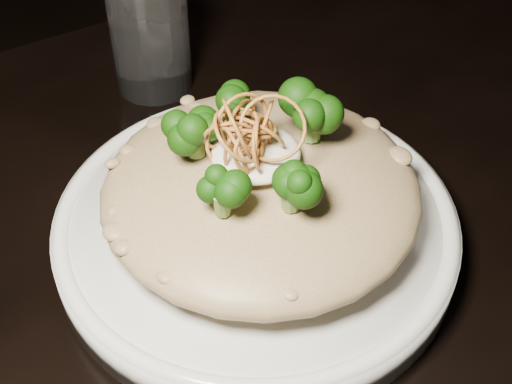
# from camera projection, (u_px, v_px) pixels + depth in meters

# --- Properties ---
(table) EXTENTS (1.10, 0.80, 0.75)m
(table) POSITION_uv_depth(u_px,v_px,m) (283.00, 335.00, 0.59)
(table) COLOR black
(table) RESTS_ON ground
(plate) EXTENTS (0.30, 0.30, 0.03)m
(plate) POSITION_uv_depth(u_px,v_px,m) (256.00, 230.00, 0.54)
(plate) COLOR white
(plate) RESTS_ON table
(risotto) EXTENTS (0.23, 0.23, 0.05)m
(risotto) POSITION_uv_depth(u_px,v_px,m) (261.00, 189.00, 0.51)
(risotto) COLOR brown
(risotto) RESTS_ON plate
(broccoli) EXTENTS (0.13, 0.13, 0.05)m
(broccoli) POSITION_uv_depth(u_px,v_px,m) (251.00, 140.00, 0.47)
(broccoli) COLOR black
(broccoli) RESTS_ON risotto
(cheese) EXTENTS (0.06, 0.06, 0.02)m
(cheese) POSITION_uv_depth(u_px,v_px,m) (255.00, 153.00, 0.49)
(cheese) COLOR white
(cheese) RESTS_ON risotto
(shallots) EXTENTS (0.06, 0.06, 0.04)m
(shallots) POSITION_uv_depth(u_px,v_px,m) (249.00, 124.00, 0.46)
(shallots) COLOR brown
(shallots) RESTS_ON cheese
(drinking_glass) EXTENTS (0.08, 0.08, 0.13)m
(drinking_glass) POSITION_uv_depth(u_px,v_px,m) (149.00, 27.00, 0.65)
(drinking_glass) COLOR white
(drinking_glass) RESTS_ON table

